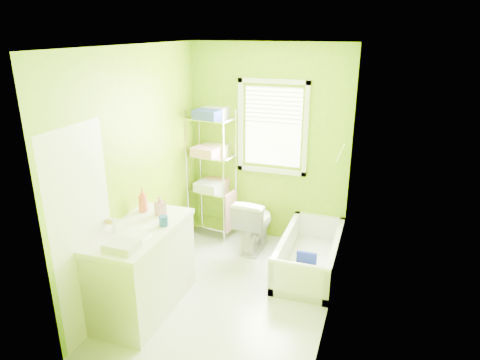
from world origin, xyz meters
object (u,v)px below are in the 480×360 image
(vanity, at_px, (143,266))
(wire_shelf_unit, at_px, (213,160))
(toilet, at_px, (254,223))
(bathtub, at_px, (309,259))

(vanity, relative_size, wire_shelf_unit, 0.68)
(toilet, xyz_separation_m, wire_shelf_unit, (-0.66, 0.21, 0.73))
(bathtub, relative_size, toilet, 1.93)
(bathtub, distance_m, toilet, 0.88)
(vanity, distance_m, wire_shelf_unit, 1.91)
(bathtub, xyz_separation_m, toilet, (-0.78, 0.32, 0.22))
(vanity, bearing_deg, bathtub, 40.75)
(bathtub, height_order, wire_shelf_unit, wire_shelf_unit)
(bathtub, bearing_deg, wire_shelf_unit, 159.64)
(bathtub, height_order, vanity, vanity)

